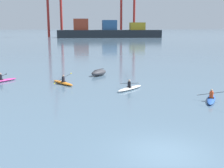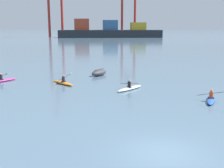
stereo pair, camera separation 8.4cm
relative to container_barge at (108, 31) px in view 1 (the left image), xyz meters
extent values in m
plane|color=slate|center=(-6.24, -127.88, -2.89)|extent=(800.00, 800.00, 0.00)
cube|color=#1E2328|center=(0.46, 0.00, -1.10)|extent=(49.21, 9.36, 3.59)
cube|color=#993823|center=(-13.07, 0.00, 3.32)|extent=(6.89, 6.55, 5.26)
cube|color=#2D5684|center=(0.46, 0.00, 3.02)|extent=(6.89, 6.55, 4.65)
cube|color=#B29323|center=(14.00, 0.00, 2.47)|extent=(6.89, 6.55, 3.55)
cylinder|color=maroon|center=(-29.16, 6.10, 10.71)|extent=(1.20, 1.20, 27.22)
cylinder|color=maroon|center=(-22.84, 6.10, 10.71)|extent=(1.20, 1.20, 27.22)
cylinder|color=maroon|center=(7.81, 15.00, 9.47)|extent=(1.20, 1.20, 24.73)
cylinder|color=maroon|center=(14.74, 15.00, 9.47)|extent=(1.20, 1.20, 24.73)
ellipsoid|color=#38383D|center=(-8.55, -106.67, -2.54)|extent=(2.42, 2.75, 0.70)
cube|color=#38383D|center=(-8.55, -106.67, -2.16)|extent=(1.20, 1.61, 0.06)
ellipsoid|color=#2856B2|center=(-0.18, -118.95, -2.76)|extent=(2.03, 3.32, 0.26)
torus|color=black|center=(-0.22, -119.04, -2.62)|extent=(0.66, 0.66, 0.05)
cylinder|color=#DB471E|center=(-0.22, -119.04, -2.38)|extent=(0.30, 0.30, 0.50)
sphere|color=tan|center=(-0.22, -119.04, -2.03)|extent=(0.19, 0.19, 0.19)
cylinder|color=black|center=(-0.20, -119.00, -2.28)|extent=(1.86, 0.93, 0.49)
ellipsoid|color=silver|center=(-1.12, -118.54, -2.51)|extent=(0.20, 0.12, 0.15)
ellipsoid|color=#C13384|center=(-18.83, -109.71, -2.76)|extent=(2.73, 2.92, 0.26)
torus|color=black|center=(-18.90, -109.78, -2.62)|extent=(0.69, 0.69, 0.05)
cylinder|color=#23232D|center=(-18.90, -109.78, -2.38)|extent=(0.30, 0.30, 0.50)
sphere|color=tan|center=(-18.90, -109.78, -2.03)|extent=(0.19, 0.19, 0.19)
cylinder|color=black|center=(-18.87, -109.75, -2.28)|extent=(1.50, 1.37, 0.70)
ellipsoid|color=black|center=(-18.13, -110.42, -1.95)|extent=(0.18, 0.17, 0.16)
ellipsoid|color=orange|center=(-12.35, -111.44, -2.76)|extent=(2.53, 3.07, 0.26)
torus|color=black|center=(-12.29, -111.52, -2.62)|extent=(0.69, 0.69, 0.05)
cylinder|color=#23232D|center=(-12.29, -111.52, -2.38)|extent=(0.30, 0.30, 0.50)
sphere|color=tan|center=(-12.29, -111.52, -2.03)|extent=(0.19, 0.19, 0.19)
cylinder|color=black|center=(-12.32, -111.48, -2.28)|extent=(1.59, 1.21, 0.81)
ellipsoid|color=yellow|center=(-13.10, -112.07, -2.67)|extent=(0.19, 0.16, 0.17)
ellipsoid|color=yellow|center=(-11.54, -110.89, -1.90)|extent=(0.19, 0.16, 0.17)
ellipsoid|color=silver|center=(-5.99, -114.51, -2.76)|extent=(2.85, 2.80, 0.26)
torus|color=black|center=(-6.06, -114.58, -2.62)|extent=(0.69, 0.69, 0.05)
cylinder|color=black|center=(-6.06, -114.58, -2.38)|extent=(0.30, 0.30, 0.50)
sphere|color=tan|center=(-6.06, -114.58, -2.03)|extent=(0.19, 0.19, 0.19)
cylinder|color=black|center=(-6.02, -114.55, -2.28)|extent=(1.48, 1.51, 0.35)
ellipsoid|color=silver|center=(-6.75, -113.80, -2.44)|extent=(0.16, 0.17, 0.14)
ellipsoid|color=silver|center=(-5.30, -115.29, -2.13)|extent=(0.16, 0.17, 0.14)
camera|label=1|loc=(-9.72, -140.04, 2.93)|focal=45.99mm
camera|label=2|loc=(-9.63, -140.05, 2.93)|focal=45.99mm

